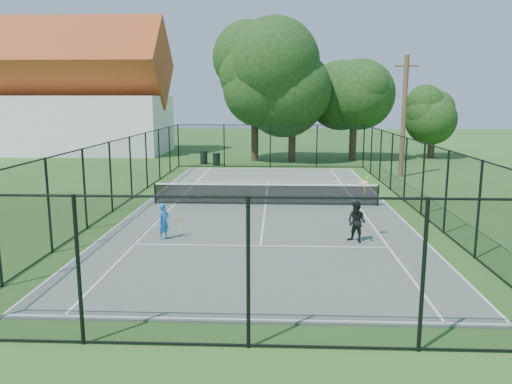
{
  "coord_description": "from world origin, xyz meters",
  "views": [
    {
      "loc": [
        0.54,
        -21.92,
        4.73
      ],
      "look_at": [
        -0.3,
        -3.0,
        1.2
      ],
      "focal_mm": 35.0,
      "sensor_mm": 36.0,
      "label": 1
    }
  ],
  "objects_px": {
    "player_blue": "(164,221)",
    "player_black": "(357,222)",
    "trash_bin_left": "(204,157)",
    "tennis_net": "(266,193)",
    "trash_bin_right": "(216,159)",
    "utility_pole": "(404,116)"
  },
  "relations": [
    {
      "from": "trash_bin_left",
      "to": "utility_pole",
      "type": "xyz_separation_m",
      "value": [
        13.09,
        -5.59,
        3.24
      ]
    },
    {
      "from": "tennis_net",
      "to": "player_black",
      "type": "bearing_deg",
      "value": -61.48
    },
    {
      "from": "tennis_net",
      "to": "player_blue",
      "type": "xyz_separation_m",
      "value": [
        -3.28,
        -5.74,
        0.09
      ]
    },
    {
      "from": "trash_bin_left",
      "to": "trash_bin_right",
      "type": "height_order",
      "value": "trash_bin_left"
    },
    {
      "from": "tennis_net",
      "to": "player_blue",
      "type": "height_order",
      "value": "player_blue"
    },
    {
      "from": "trash_bin_left",
      "to": "utility_pole",
      "type": "distance_m",
      "value": 14.6
    },
    {
      "from": "player_blue",
      "to": "utility_pole",
      "type": "bearing_deg",
      "value": 52.19
    },
    {
      "from": "tennis_net",
      "to": "utility_pole",
      "type": "relative_size",
      "value": 1.37
    },
    {
      "from": "trash_bin_left",
      "to": "player_black",
      "type": "height_order",
      "value": "player_black"
    },
    {
      "from": "trash_bin_left",
      "to": "trash_bin_right",
      "type": "bearing_deg",
      "value": -33.25
    },
    {
      "from": "player_black",
      "to": "tennis_net",
      "type": "bearing_deg",
      "value": 118.52
    },
    {
      "from": "player_black",
      "to": "trash_bin_left",
      "type": "bearing_deg",
      "value": 111.65
    },
    {
      "from": "player_black",
      "to": "utility_pole",
      "type": "bearing_deg",
      "value": 71.33
    },
    {
      "from": "tennis_net",
      "to": "utility_pole",
      "type": "height_order",
      "value": "utility_pole"
    },
    {
      "from": "trash_bin_right",
      "to": "tennis_net",
      "type": "bearing_deg",
      "value": -74.27
    },
    {
      "from": "trash_bin_right",
      "to": "player_black",
      "type": "bearing_deg",
      "value": -70.27
    },
    {
      "from": "tennis_net",
      "to": "player_black",
      "type": "distance_m",
      "value": 6.61
    },
    {
      "from": "tennis_net",
      "to": "player_black",
      "type": "xyz_separation_m",
      "value": [
        3.15,
        -5.8,
        0.17
      ]
    },
    {
      "from": "trash_bin_left",
      "to": "player_blue",
      "type": "xyz_separation_m",
      "value": [
        1.66,
        -20.33,
        0.18
      ]
    },
    {
      "from": "trash_bin_left",
      "to": "tennis_net",
      "type": "bearing_deg",
      "value": -71.3
    },
    {
      "from": "trash_bin_left",
      "to": "trash_bin_right",
      "type": "xyz_separation_m",
      "value": [
        1.02,
        -0.67,
        -0.04
      ]
    },
    {
      "from": "player_blue",
      "to": "player_black",
      "type": "xyz_separation_m",
      "value": [
        6.43,
        -0.07,
        0.07
      ]
    }
  ]
}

